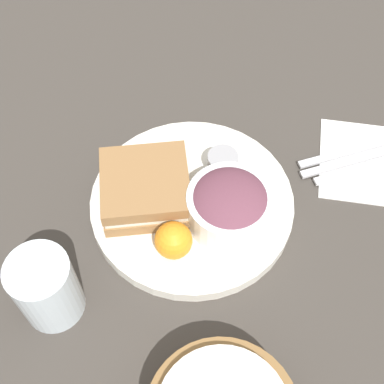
{
  "coord_description": "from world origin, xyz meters",
  "views": [
    {
      "loc": [
        -0.07,
        0.41,
        0.67
      ],
      "look_at": [
        0.0,
        0.0,
        0.04
      ],
      "focal_mm": 50.0,
      "sensor_mm": 36.0,
      "label": 1
    }
  ],
  "objects_px": {
    "sandwich": "(146,188)",
    "dressing_cup": "(222,165)",
    "salad_bowl": "(229,205)",
    "knife": "(359,159)",
    "plate": "(192,204)",
    "fork": "(354,150)",
    "drink_glass": "(46,288)",
    "spoon": "(364,168)"
  },
  "relations": [
    {
      "from": "sandwich",
      "to": "dressing_cup",
      "type": "distance_m",
      "value": 0.12
    },
    {
      "from": "salad_bowl",
      "to": "knife",
      "type": "distance_m",
      "value": 0.24
    },
    {
      "from": "plate",
      "to": "fork",
      "type": "xyz_separation_m",
      "value": [
        -0.24,
        -0.14,
        -0.0
      ]
    },
    {
      "from": "drink_glass",
      "to": "knife",
      "type": "xyz_separation_m",
      "value": [
        -0.4,
        -0.3,
        -0.05
      ]
    },
    {
      "from": "sandwich",
      "to": "dressing_cup",
      "type": "height_order",
      "value": "sandwich"
    },
    {
      "from": "salad_bowl",
      "to": "knife",
      "type": "relative_size",
      "value": 0.6
    },
    {
      "from": "sandwich",
      "to": "drink_glass",
      "type": "xyz_separation_m",
      "value": [
        0.09,
        0.17,
        0.01
      ]
    },
    {
      "from": "dressing_cup",
      "to": "plate",
      "type": "bearing_deg",
      "value": 56.33
    },
    {
      "from": "dressing_cup",
      "to": "knife",
      "type": "height_order",
      "value": "dressing_cup"
    },
    {
      "from": "spoon",
      "to": "sandwich",
      "type": "bearing_deg",
      "value": 173.12
    },
    {
      "from": "plate",
      "to": "fork",
      "type": "distance_m",
      "value": 0.27
    },
    {
      "from": "sandwich",
      "to": "drink_glass",
      "type": "distance_m",
      "value": 0.19
    },
    {
      "from": "drink_glass",
      "to": "salad_bowl",
      "type": "bearing_deg",
      "value": -143.27
    },
    {
      "from": "dressing_cup",
      "to": "fork",
      "type": "distance_m",
      "value": 0.22
    },
    {
      "from": "salad_bowl",
      "to": "spoon",
      "type": "bearing_deg",
      "value": -146.38
    },
    {
      "from": "sandwich",
      "to": "spoon",
      "type": "xyz_separation_m",
      "value": [
        -0.32,
        -0.12,
        -0.04
      ]
    },
    {
      "from": "dressing_cup",
      "to": "knife",
      "type": "distance_m",
      "value": 0.22
    },
    {
      "from": "drink_glass",
      "to": "knife",
      "type": "bearing_deg",
      "value": -142.7
    },
    {
      "from": "drink_glass",
      "to": "spoon",
      "type": "bearing_deg",
      "value": -144.74
    },
    {
      "from": "sandwich",
      "to": "fork",
      "type": "xyz_separation_m",
      "value": [
        -0.3,
        -0.15,
        -0.04
      ]
    },
    {
      "from": "plate",
      "to": "sandwich",
      "type": "relative_size",
      "value": 1.98
    },
    {
      "from": "sandwich",
      "to": "dressing_cup",
      "type": "relative_size",
      "value": 3.35
    },
    {
      "from": "salad_bowl",
      "to": "knife",
      "type": "height_order",
      "value": "salad_bowl"
    },
    {
      "from": "salad_bowl",
      "to": "dressing_cup",
      "type": "bearing_deg",
      "value": -76.17
    },
    {
      "from": "fork",
      "to": "spoon",
      "type": "relative_size",
      "value": 1.11
    },
    {
      "from": "sandwich",
      "to": "spoon",
      "type": "bearing_deg",
      "value": -159.77
    },
    {
      "from": "salad_bowl",
      "to": "drink_glass",
      "type": "height_order",
      "value": "drink_glass"
    },
    {
      "from": "spoon",
      "to": "drink_glass",
      "type": "bearing_deg",
      "value": -171.85
    },
    {
      "from": "plate",
      "to": "salad_bowl",
      "type": "bearing_deg",
      "value": 158.2
    },
    {
      "from": "sandwich",
      "to": "drink_glass",
      "type": "height_order",
      "value": "drink_glass"
    },
    {
      "from": "drink_glass",
      "to": "dressing_cup",
      "type": "bearing_deg",
      "value": -129.3
    },
    {
      "from": "fork",
      "to": "plate",
      "type": "bearing_deg",
      "value": -176.24
    },
    {
      "from": "spoon",
      "to": "plate",
      "type": "bearing_deg",
      "value": 176.24
    },
    {
      "from": "dressing_cup",
      "to": "fork",
      "type": "xyz_separation_m",
      "value": [
        -0.2,
        -0.09,
        -0.04
      ]
    },
    {
      "from": "plate",
      "to": "drink_glass",
      "type": "relative_size",
      "value": 2.68
    },
    {
      "from": "sandwich",
      "to": "knife",
      "type": "height_order",
      "value": "sandwich"
    },
    {
      "from": "knife",
      "to": "fork",
      "type": "bearing_deg",
      "value": 90.0
    },
    {
      "from": "sandwich",
      "to": "dressing_cup",
      "type": "bearing_deg",
      "value": -148.29
    },
    {
      "from": "salad_bowl",
      "to": "drink_glass",
      "type": "distance_m",
      "value": 0.26
    },
    {
      "from": "sandwich",
      "to": "knife",
      "type": "relative_size",
      "value": 0.76
    },
    {
      "from": "sandwich",
      "to": "fork",
      "type": "distance_m",
      "value": 0.34
    },
    {
      "from": "sandwich",
      "to": "spoon",
      "type": "distance_m",
      "value": 0.34
    }
  ]
}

